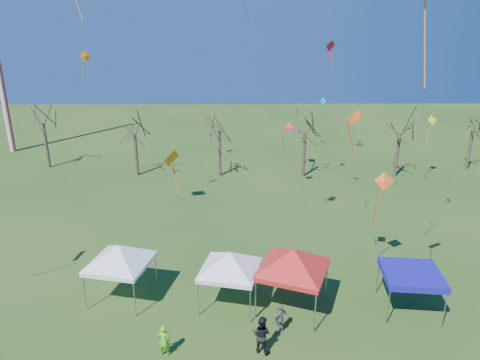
# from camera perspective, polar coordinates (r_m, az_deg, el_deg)

# --- Properties ---
(ground) EXTENTS (140.00, 140.00, 0.00)m
(ground) POSITION_cam_1_polar(r_m,az_deg,el_deg) (21.80, 1.69, -20.12)
(ground) COLOR #264C18
(ground) RESTS_ON ground
(tree_0) EXTENTS (3.83, 3.83, 8.44)m
(tree_0) POSITION_cam_1_polar(r_m,az_deg,el_deg) (49.13, -25.05, 8.81)
(tree_0) COLOR #3D2D21
(tree_0) RESTS_ON ground
(tree_1) EXTENTS (3.42, 3.42, 7.54)m
(tree_1) POSITION_cam_1_polar(r_m,az_deg,el_deg) (43.44, -14.05, 7.95)
(tree_1) COLOR #3D2D21
(tree_1) RESTS_ON ground
(tree_2) EXTENTS (3.71, 3.71, 8.18)m
(tree_2) POSITION_cam_1_polar(r_m,az_deg,el_deg) (41.95, -2.83, 8.80)
(tree_2) COLOR #3D2D21
(tree_2) RESTS_ON ground
(tree_3) EXTENTS (3.59, 3.59, 7.91)m
(tree_3) POSITION_cam_1_polar(r_m,az_deg,el_deg) (42.19, 8.76, 8.37)
(tree_3) COLOR #3D2D21
(tree_3) RESTS_ON ground
(tree_4) EXTENTS (3.58, 3.58, 7.89)m
(tree_4) POSITION_cam_1_polar(r_m,az_deg,el_deg) (44.62, 20.78, 7.92)
(tree_4) COLOR #3D2D21
(tree_4) RESTS_ON ground
(tree_5) EXTENTS (3.39, 3.39, 7.46)m
(tree_5) POSITION_cam_1_polar(r_m,az_deg,el_deg) (50.09, 28.93, 7.51)
(tree_5) COLOR #3D2D21
(tree_5) RESTS_ON ground
(tent_white_west) EXTENTS (4.11, 4.11, 3.71)m
(tent_white_west) POSITION_cam_1_polar(r_m,az_deg,el_deg) (23.67, -15.89, -8.80)
(tent_white_west) COLOR gray
(tent_white_west) RESTS_ON ground
(tent_white_mid) EXTENTS (3.96, 3.96, 3.58)m
(tent_white_mid) POSITION_cam_1_polar(r_m,az_deg,el_deg) (22.36, -1.37, -10.05)
(tent_white_mid) COLOR gray
(tent_white_mid) RESTS_ON ground
(tent_red) EXTENTS (4.24, 4.24, 4.02)m
(tent_red) POSITION_cam_1_polar(r_m,az_deg,el_deg) (22.02, 7.20, -9.65)
(tent_red) COLOR gray
(tent_red) RESTS_ON ground
(tent_blue) EXTENTS (3.17, 3.17, 2.25)m
(tent_blue) POSITION_cam_1_polar(r_m,az_deg,el_deg) (24.00, 21.92, -11.64)
(tent_blue) COLOR gray
(tent_blue) RESTS_ON ground
(person_green) EXTENTS (0.57, 0.38, 1.56)m
(person_green) POSITION_cam_1_polar(r_m,az_deg,el_deg) (20.63, -10.12, -20.32)
(person_green) COLOR #68D822
(person_green) RESTS_ON ground
(person_dark) EXTENTS (1.10, 1.01, 1.83)m
(person_dark) POSITION_cam_1_polar(r_m,az_deg,el_deg) (20.47, 2.87, -19.88)
(person_dark) COLOR black
(person_dark) RESTS_ON ground
(person_grey) EXTENTS (0.95, 0.89, 1.57)m
(person_grey) POSITION_cam_1_polar(r_m,az_deg,el_deg) (21.64, 5.35, -17.90)
(person_grey) COLOR slate
(person_grey) RESTS_ON ground
(kite_12) EXTENTS (1.06, 0.74, 3.01)m
(kite_12) POSITION_cam_1_polar(r_m,az_deg,el_deg) (44.30, 24.26, 7.23)
(kite_12) COLOR yellow
(kite_12) RESTS_ON ground
(kite_13) EXTENTS (0.91, 0.88, 2.43)m
(kite_13) POSITION_cam_1_polar(r_m,az_deg,el_deg) (36.46, -19.92, 15.18)
(kite_13) COLOR orange
(kite_13) RESTS_ON ground
(kite_17) EXTENTS (1.19, 0.86, 3.29)m
(kite_17) POSITION_cam_1_polar(r_m,az_deg,el_deg) (24.94, 18.64, -0.26)
(kite_17) COLOR #DC4214
(kite_17) RESTS_ON ground
(kite_22) EXTENTS (1.04, 0.89, 2.97)m
(kite_22) POSITION_cam_1_polar(r_m,az_deg,el_deg) (37.42, 6.49, 6.82)
(kite_22) COLOR #ED1643
(kite_22) RESTS_ON ground
(kite_27) EXTENTS (0.80, 0.99, 2.09)m
(kite_27) POSITION_cam_1_polar(r_m,az_deg,el_deg) (21.29, 15.00, 8.03)
(kite_27) COLOR #F3430C
(kite_27) RESTS_ON ground
(kite_19) EXTENTS (0.83, 0.68, 2.09)m
(kite_19) POSITION_cam_1_polar(r_m,az_deg,el_deg) (40.68, 11.07, 10.17)
(kite_19) COLOR #0DC2C4
(kite_19) RESTS_ON ground
(kite_18) EXTENTS (0.76, 0.64, 1.76)m
(kite_18) POSITION_cam_1_polar(r_m,az_deg,el_deg) (25.56, 11.95, 17.00)
(kite_18) COLOR red
(kite_18) RESTS_ON ground
(kite_1) EXTENTS (0.89, 1.01, 2.05)m
(kite_1) POSITION_cam_1_polar(r_m,az_deg,el_deg) (17.91, -9.16, 2.84)
(kite_1) COLOR orange
(kite_1) RESTS_ON ground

